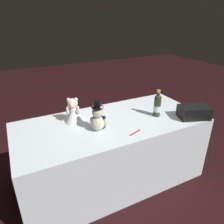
% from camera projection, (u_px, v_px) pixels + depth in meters
% --- Properties ---
extents(ground_plane, '(12.00, 12.00, 0.00)m').
position_uv_depth(ground_plane, '(112.00, 177.00, 2.37)').
color(ground_plane, black).
extents(reception_table, '(1.87, 0.85, 0.71)m').
position_uv_depth(reception_table, '(112.00, 151.00, 2.22)').
color(reception_table, white).
rests_on(reception_table, ground_plane).
extents(teddy_bear_groom, '(0.16, 0.15, 0.28)m').
position_uv_depth(teddy_bear_groom, '(98.00, 119.00, 1.88)').
color(teddy_bear_groom, beige).
rests_on(teddy_bear_groom, reception_table).
extents(teddy_bear_bride, '(0.19, 0.22, 0.25)m').
position_uv_depth(teddy_bear_bride, '(73.00, 111.00, 2.03)').
color(teddy_bear_bride, white).
rests_on(teddy_bear_bride, reception_table).
extents(champagne_bottle, '(0.07, 0.07, 0.28)m').
position_uv_depth(champagne_bottle, '(157.00, 105.00, 2.13)').
color(champagne_bottle, '#2A3A1E').
rests_on(champagne_bottle, reception_table).
extents(signing_pen, '(0.14, 0.06, 0.01)m').
position_uv_depth(signing_pen, '(135.00, 132.00, 1.86)').
color(signing_pen, maroon).
rests_on(signing_pen, reception_table).
extents(gift_case_black, '(0.34, 0.27, 0.12)m').
position_uv_depth(gift_case_black, '(194.00, 112.00, 2.12)').
color(gift_case_black, black).
rests_on(gift_case_black, reception_table).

